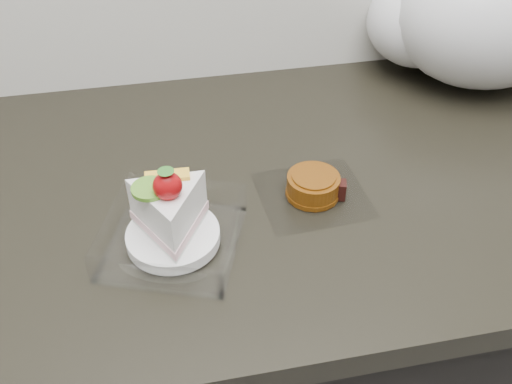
% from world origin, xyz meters
% --- Properties ---
extents(counter, '(2.04, 0.64, 0.90)m').
position_xyz_m(counter, '(0.00, 1.69, 0.45)').
color(counter, black).
rests_on(counter, ground).
extents(cake_tray, '(0.21, 0.21, 0.13)m').
position_xyz_m(cake_tray, '(-0.11, 1.58, 0.93)').
color(cake_tray, white).
rests_on(cake_tray, counter).
extents(mooncake_wrap, '(0.16, 0.15, 0.04)m').
position_xyz_m(mooncake_wrap, '(0.09, 1.63, 0.91)').
color(mooncake_wrap, white).
rests_on(mooncake_wrap, counter).
extents(plastic_bag, '(0.43, 0.36, 0.32)m').
position_xyz_m(plastic_bag, '(0.46, 1.90, 1.03)').
color(plastic_bag, silver).
rests_on(plastic_bag, counter).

